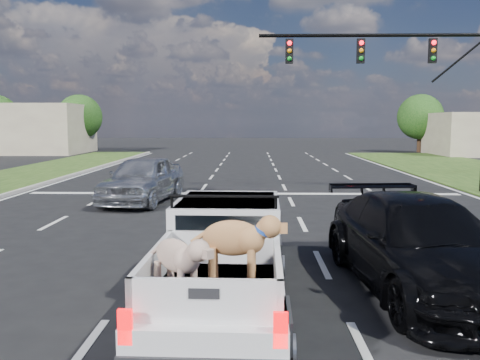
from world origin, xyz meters
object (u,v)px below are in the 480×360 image
object	(u,v)px
silver_sedan	(143,179)
black_coupe	(419,244)
traffic_signal	(426,74)
pickup_truck	(223,259)

from	to	relation	value
silver_sedan	black_coupe	size ratio (longest dim) A/B	0.91
traffic_signal	silver_sedan	size ratio (longest dim) A/B	1.86
pickup_truck	traffic_signal	bearing A→B (deg)	62.70
silver_sedan	black_coupe	distance (m)	11.46
pickup_truck	black_coupe	bearing A→B (deg)	22.26
pickup_truck	silver_sedan	size ratio (longest dim) A/B	0.98
traffic_signal	silver_sedan	world-z (taller)	traffic_signal
pickup_truck	silver_sedan	world-z (taller)	pickup_truck
traffic_signal	pickup_truck	distance (m)	15.59
pickup_truck	black_coupe	world-z (taller)	pickup_truck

